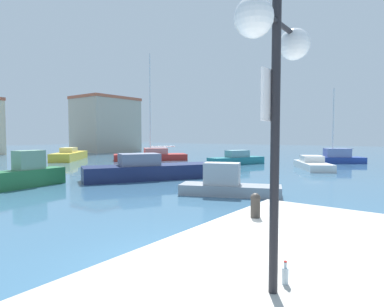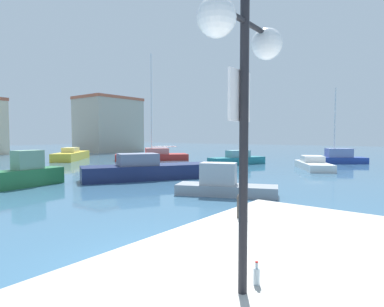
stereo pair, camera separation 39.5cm
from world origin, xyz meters
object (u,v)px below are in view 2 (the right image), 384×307
mooring_bollard (242,204)px  motorboat_navy_outer_mooring (148,170)px  motorboat_grey_behind_lamppost (224,184)px  sailboat_red_far_left (153,155)px  motorboat_teal_mid_harbor (237,159)px  lamppost (244,50)px  bottle (257,275)px  motorboat_white_far_right (313,164)px  sailboat_blue_distant_north (335,158)px  motorboat_green_distant_east (24,174)px  motorboat_yellow_near_pier (72,155)px

mooring_bollard → motorboat_navy_outer_mooring: size_ratio=0.06×
motorboat_grey_behind_lamppost → sailboat_red_far_left: size_ratio=0.40×
mooring_bollard → sailboat_red_far_left: size_ratio=0.04×
motorboat_teal_mid_harbor → motorboat_grey_behind_lamppost: motorboat_grey_behind_lamppost is taller
lamppost → motorboat_teal_mid_harbor: lamppost is taller
mooring_bollard → motorboat_grey_behind_lamppost: size_ratio=0.11×
motorboat_teal_mid_harbor → motorboat_grey_behind_lamppost: (-15.35, -8.04, 0.01)m
bottle → motorboat_white_far_right: (25.12, 7.05, -0.83)m
sailboat_blue_distant_north → motorboat_green_distant_east: sailboat_blue_distant_north is taller
motorboat_yellow_near_pier → mooring_bollard: bearing=-115.9°
sailboat_blue_distant_north → motorboat_teal_mid_harbor: bearing=135.8°
lamppost → motorboat_white_far_right: size_ratio=0.68×
sailboat_blue_distant_north → sailboat_red_far_left: 20.56m
mooring_bollard → bottle: bearing=-147.7°
motorboat_yellow_near_pier → motorboat_grey_behind_lamppost: size_ratio=1.57×
sailboat_blue_distant_north → mooring_bollard: bearing=-169.8°
motorboat_teal_mid_harbor → motorboat_green_distant_east: bearing=173.4°
motorboat_white_far_right → motorboat_grey_behind_lamppost: bearing=-178.4°
motorboat_grey_behind_lamppost → sailboat_red_far_left: bearing=53.3°
motorboat_teal_mid_harbor → motorboat_navy_outer_mooring: bearing=-176.4°
bottle → motorboat_grey_behind_lamppost: bearing=34.0°
motorboat_teal_mid_harbor → mooring_bollard: bearing=-150.0°
bottle → motorboat_white_far_right: bottle is taller
lamppost → motorboat_teal_mid_harbor: (25.43, 14.63, -3.31)m
bottle → motorboat_grey_behind_lamppost: 11.86m
sailboat_blue_distant_north → motorboat_white_far_right: bearing=-179.5°
motorboat_yellow_near_pier → sailboat_red_far_left: sailboat_red_far_left is taller
motorboat_green_distant_east → sailboat_blue_distant_north: bearing=-19.5°
bottle → motorboat_yellow_near_pier: 38.40m
motorboat_teal_mid_harbor → motorboat_yellow_near_pier: bearing=109.8°
motorboat_navy_outer_mooring → motorboat_yellow_near_pier: bearing=71.7°
motorboat_navy_outer_mooring → motorboat_grey_behind_lamppost: motorboat_navy_outer_mooring is taller
lamppost → motorboat_green_distant_east: (5.29, 16.97, -3.10)m
bottle → motorboat_navy_outer_mooring: motorboat_navy_outer_mooring is taller
motorboat_white_far_right → motorboat_teal_mid_harbor: (0.04, 7.62, 0.10)m
lamppost → bottle: size_ratio=15.52×
mooring_bollard → sailboat_blue_distant_north: 30.79m
motorboat_grey_behind_lamppost → motorboat_teal_mid_harbor: bearing=27.7°
motorboat_white_far_right → motorboat_navy_outer_mooring: size_ratio=0.73×
lamppost → mooring_bollard: 4.12m
mooring_bollard → motorboat_teal_mid_harbor: bearing=30.0°
motorboat_navy_outer_mooring → motorboat_green_distant_east: (-6.64, 3.19, 0.12)m
lamppost → motorboat_white_far_right: lamppost is taller
bottle → motorboat_teal_mid_harbor: size_ratio=0.04×
mooring_bollard → sailboat_red_far_left: (21.36, 23.97, -0.87)m
lamppost → motorboat_grey_behind_lamppost: bearing=33.2°
sailboat_red_far_left → motorboat_navy_outer_mooring: bearing=-136.3°
bottle → motorboat_green_distant_east: bearing=73.6°
motorboat_teal_mid_harbor → motorboat_grey_behind_lamppost: bearing=-152.3°
bottle → motorboat_white_far_right: size_ratio=0.04×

